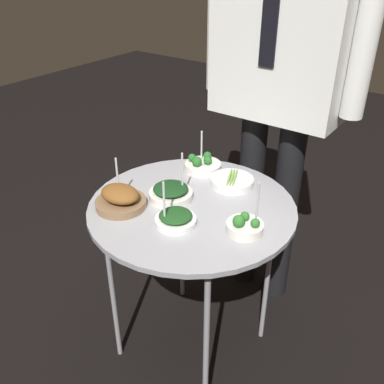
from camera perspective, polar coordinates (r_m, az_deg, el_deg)
ground_plane at (r=1.92m, az=0.00°, el=-19.55°), size 8.00×8.00×0.00m
serving_cart at (r=1.48m, az=0.00°, el=-3.21°), size 0.71×0.71×0.70m
bowl_broccoli_mid_left at (r=1.67m, az=1.39°, el=3.64°), size 0.14×0.14×0.15m
bowl_spinach_front_right at (r=1.48m, az=-2.84°, el=-0.07°), size 0.15×0.15×0.17m
bowl_roast_back_left at (r=1.45m, az=-9.53°, el=-0.87°), size 0.17×0.17×0.16m
bowl_broccoli_front_center at (r=1.32m, az=7.05°, el=-4.51°), size 0.12×0.12×0.17m
bowl_spinach_back_right at (r=1.35m, az=-2.22°, el=-3.58°), size 0.13×0.13×0.16m
bowl_asparagus_near_rim at (r=1.57m, az=5.36°, el=1.41°), size 0.16×0.16×0.04m
waiter_figure at (r=1.68m, az=11.96°, el=17.99°), size 0.66×0.25×1.78m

